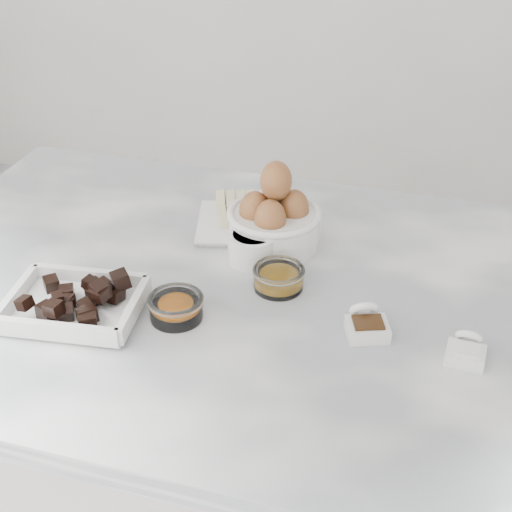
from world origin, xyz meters
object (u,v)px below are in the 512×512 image
(egg_bowl, at_px, (274,218))
(salt_spoon, at_px, (466,350))
(chocolate_dish, at_px, (74,301))
(butter_plate, at_px, (239,216))
(vanilla_spoon, at_px, (367,324))
(honey_bowl, at_px, (279,277))
(sugar_ramekin, at_px, (253,246))
(zest_bowl, at_px, (176,306))

(egg_bowl, relative_size, salt_spoon, 2.44)
(chocolate_dish, height_order, butter_plate, butter_plate)
(butter_plate, xyz_separation_m, vanilla_spoon, (0.27, -0.24, -0.01))
(honey_bowl, xyz_separation_m, vanilla_spoon, (0.15, -0.08, -0.00))
(vanilla_spoon, bearing_deg, butter_plate, 138.35)
(butter_plate, relative_size, egg_bowl, 1.14)
(chocolate_dish, distance_m, sugar_ramekin, 0.31)
(butter_plate, distance_m, sugar_ramekin, 0.11)
(sugar_ramekin, relative_size, salt_spoon, 1.26)
(honey_bowl, height_order, salt_spoon, salt_spoon)
(sugar_ramekin, bearing_deg, zest_bowl, -109.54)
(egg_bowl, bearing_deg, butter_plate, 154.32)
(butter_plate, distance_m, egg_bowl, 0.09)
(sugar_ramekin, xyz_separation_m, zest_bowl, (-0.07, -0.19, -0.01))
(butter_plate, bearing_deg, sugar_ramekin, -60.34)
(honey_bowl, bearing_deg, sugar_ramekin, 132.70)
(chocolate_dish, relative_size, sugar_ramekin, 2.52)
(honey_bowl, relative_size, vanilla_spoon, 0.98)
(butter_plate, xyz_separation_m, honey_bowl, (0.12, -0.17, -0.00))
(butter_plate, xyz_separation_m, salt_spoon, (0.41, -0.26, -0.01))
(honey_bowl, xyz_separation_m, zest_bowl, (-0.13, -0.12, 0.00))
(chocolate_dish, bearing_deg, vanilla_spoon, 10.17)
(honey_bowl, bearing_deg, egg_bowl, 108.14)
(egg_bowl, distance_m, vanilla_spoon, 0.28)
(butter_plate, bearing_deg, chocolate_dish, -116.95)
(honey_bowl, distance_m, zest_bowl, 0.18)
(chocolate_dish, distance_m, honey_bowl, 0.32)
(sugar_ramekin, relative_size, honey_bowl, 1.01)
(chocolate_dish, bearing_deg, honey_bowl, 28.68)
(chocolate_dish, relative_size, vanilla_spoon, 2.49)
(chocolate_dish, bearing_deg, salt_spoon, 5.81)
(honey_bowl, distance_m, salt_spoon, 0.31)
(butter_plate, relative_size, honey_bowl, 2.23)
(vanilla_spoon, bearing_deg, chocolate_dish, -169.83)
(sugar_ramekin, distance_m, zest_bowl, 0.20)
(zest_bowl, xyz_separation_m, salt_spoon, (0.42, 0.02, -0.01))
(egg_bowl, distance_m, zest_bowl, 0.26)
(vanilla_spoon, xyz_separation_m, salt_spoon, (0.14, -0.02, -0.00))
(salt_spoon, bearing_deg, sugar_ramekin, 155.64)
(egg_bowl, bearing_deg, zest_bowl, -109.20)
(chocolate_dish, xyz_separation_m, zest_bowl, (0.15, 0.03, -0.00))
(sugar_ramekin, relative_size, zest_bowl, 1.00)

